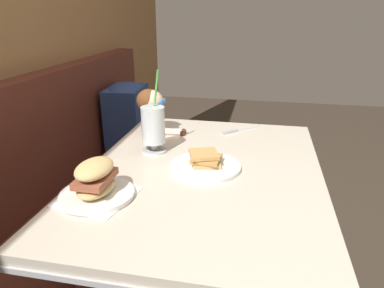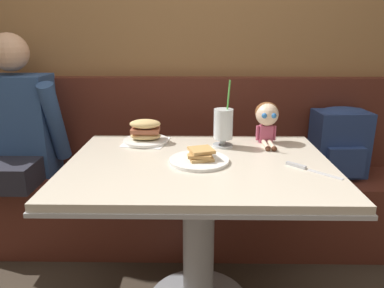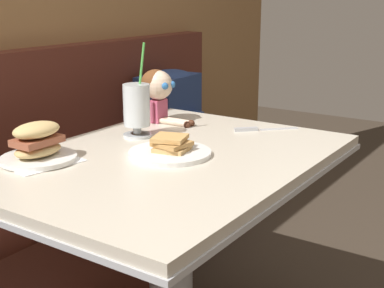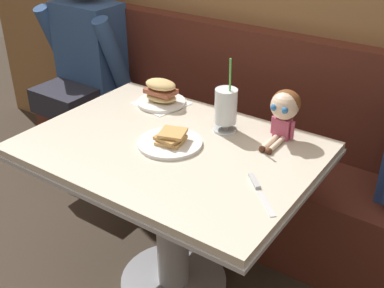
# 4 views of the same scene
# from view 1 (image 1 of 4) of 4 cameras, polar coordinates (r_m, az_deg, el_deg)

# --- Properties ---
(booth_bench) EXTENTS (2.60, 0.48, 1.00)m
(booth_bench) POSITION_cam_1_polar(r_m,az_deg,el_deg) (1.66, -20.96, -14.84)
(booth_bench) COLOR #512319
(booth_bench) RESTS_ON ground
(diner_table) EXTENTS (1.11, 0.81, 0.74)m
(diner_table) POSITION_cam_1_polar(r_m,az_deg,el_deg) (1.33, 1.78, -11.62)
(diner_table) COLOR beige
(diner_table) RESTS_ON ground
(toast_plate) EXTENTS (0.25, 0.25, 0.06)m
(toast_plate) POSITION_cam_1_polar(r_m,az_deg,el_deg) (1.24, 2.03, -3.23)
(toast_plate) COLOR white
(toast_plate) RESTS_ON diner_table
(milkshake_glass) EXTENTS (0.10, 0.10, 0.32)m
(milkshake_glass) POSITION_cam_1_polar(r_m,az_deg,el_deg) (1.35, -6.40, 2.79)
(milkshake_glass) COLOR silver
(milkshake_glass) RESTS_ON diner_table
(sandwich_plate) EXTENTS (0.23, 0.23, 0.12)m
(sandwich_plate) POSITION_cam_1_polar(r_m,az_deg,el_deg) (1.08, -15.41, -6.11)
(sandwich_plate) COLOR white
(sandwich_plate) RESTS_ON diner_table
(butter_knife) EXTENTS (0.18, 0.18, 0.01)m
(butter_knife) POSITION_cam_1_polar(r_m,az_deg,el_deg) (1.61, 6.92, 2.15)
(butter_knife) COLOR silver
(butter_knife) RESTS_ON diner_table
(seated_doll) EXTENTS (0.11, 0.22, 0.20)m
(seated_doll) POSITION_cam_1_polar(r_m,az_deg,el_deg) (1.56, -6.68, 6.32)
(seated_doll) COLOR #B74C6B
(seated_doll) RESTS_ON diner_table
(backpack) EXTENTS (0.31, 0.26, 0.41)m
(backpack) POSITION_cam_1_polar(r_m,az_deg,el_deg) (2.17, -10.31, 4.56)
(backpack) COLOR navy
(backpack) RESTS_ON booth_bench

